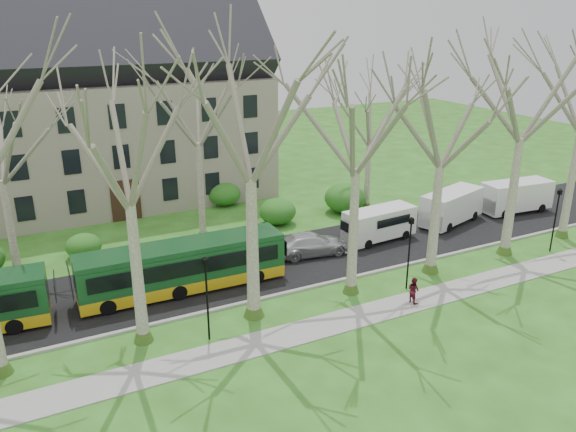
% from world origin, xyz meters
% --- Properties ---
extents(ground, '(120.00, 120.00, 0.00)m').
position_xyz_m(ground, '(0.00, 0.00, 0.00)').
color(ground, '#315C1A').
rests_on(ground, ground).
extents(sidewalk, '(70.00, 2.00, 0.06)m').
position_xyz_m(sidewalk, '(0.00, -2.50, 0.03)').
color(sidewalk, gray).
rests_on(sidewalk, ground).
extents(road, '(80.00, 8.00, 0.06)m').
position_xyz_m(road, '(0.00, 5.50, 0.03)').
color(road, black).
rests_on(road, ground).
extents(curb, '(80.00, 0.25, 0.14)m').
position_xyz_m(curb, '(0.00, 1.50, 0.07)').
color(curb, '#A5A39E').
rests_on(curb, ground).
extents(building, '(26.50, 12.20, 16.00)m').
position_xyz_m(building, '(-6.00, 24.00, 8.07)').
color(building, gray).
rests_on(building, ground).
extents(tree_row_verge, '(49.00, 7.00, 14.00)m').
position_xyz_m(tree_row_verge, '(0.00, 0.30, 7.00)').
color(tree_row_verge, gray).
rests_on(tree_row_verge, ground).
extents(tree_row_far, '(33.00, 7.00, 12.00)m').
position_xyz_m(tree_row_far, '(-1.33, 11.00, 6.00)').
color(tree_row_far, gray).
rests_on(tree_row_far, ground).
extents(lamp_row, '(36.22, 0.22, 4.30)m').
position_xyz_m(lamp_row, '(-0.00, -1.00, 2.57)').
color(lamp_row, black).
rests_on(lamp_row, ground).
extents(hedges, '(30.60, 8.60, 2.00)m').
position_xyz_m(hedges, '(-4.67, 14.00, 1.00)').
color(hedges, '#2A661D').
rests_on(hedges, ground).
extents(bus_follow, '(11.65, 2.66, 2.90)m').
position_xyz_m(bus_follow, '(-5.54, 4.59, 1.51)').
color(bus_follow, '#13441E').
rests_on(bus_follow, road).
extents(sedan, '(5.26, 2.72, 1.46)m').
position_xyz_m(sedan, '(3.38, 5.68, 0.79)').
color(sedan, silver).
rests_on(sedan, road).
extents(van_a, '(5.34, 2.28, 2.27)m').
position_xyz_m(van_a, '(8.86, 5.77, 1.20)').
color(van_a, white).
rests_on(van_a, road).
extents(van_b, '(6.03, 3.60, 2.48)m').
position_xyz_m(van_b, '(15.74, 6.14, 1.30)').
color(van_b, white).
rests_on(van_b, road).
extents(van_c, '(5.86, 2.63, 2.48)m').
position_xyz_m(van_c, '(22.13, 5.80, 1.30)').
color(van_c, white).
rests_on(van_c, road).
extents(pedestrian_b, '(0.65, 0.78, 1.47)m').
position_xyz_m(pedestrian_b, '(5.20, -2.56, 0.79)').
color(pedestrian_b, '#541320').
rests_on(pedestrian_b, sidewalk).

